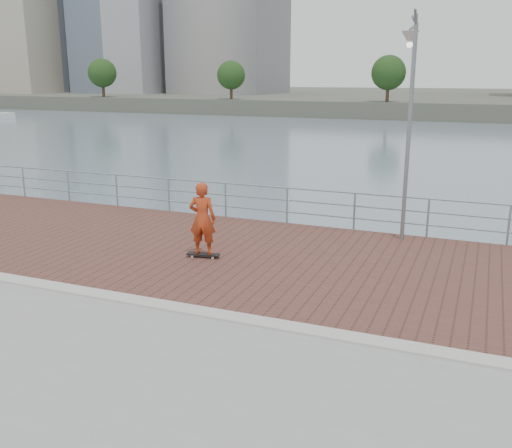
% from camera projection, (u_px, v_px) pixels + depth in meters
% --- Properties ---
extents(water, '(400.00, 400.00, 0.00)m').
position_uv_depth(water, '(218.00, 410.00, 11.21)').
color(water, slate).
rests_on(water, ground).
extents(brick_lane, '(40.00, 6.80, 0.02)m').
position_uv_depth(brick_lane, '(281.00, 260.00, 13.92)').
color(brick_lane, brown).
rests_on(brick_lane, seawall).
extents(curb, '(40.00, 0.40, 0.06)m').
position_uv_depth(curb, '(216.00, 314.00, 10.69)').
color(curb, '#B7B5AD').
rests_on(curb, seawall).
extents(far_shore, '(320.00, 95.00, 2.50)m').
position_uv_depth(far_shore, '(471.00, 100.00, 120.55)').
color(far_shore, '#4C5142').
rests_on(far_shore, ground).
extents(guardrail, '(39.06, 0.06, 1.13)m').
position_uv_depth(guardrail, '(320.00, 204.00, 16.79)').
color(guardrail, '#8C9EA8').
rests_on(guardrail, brick_lane).
extents(street_lamp, '(0.41, 1.20, 5.67)m').
position_uv_depth(street_lamp, '(410.00, 89.00, 14.21)').
color(street_lamp, gray).
rests_on(street_lamp, brick_lane).
extents(skateboard, '(0.84, 0.35, 0.09)m').
position_uv_depth(skateboard, '(203.00, 254.00, 14.05)').
color(skateboard, black).
rests_on(skateboard, brick_lane).
extents(skateboarder, '(0.72, 0.54, 1.80)m').
position_uv_depth(skateboarder, '(202.00, 219.00, 13.81)').
color(skateboarder, '#AF3817').
rests_on(skateboarder, skateboard).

